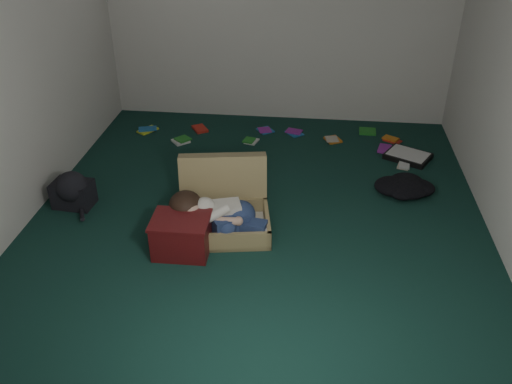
# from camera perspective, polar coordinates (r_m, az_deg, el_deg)

# --- Properties ---
(floor) EXTENTS (4.50, 4.50, 0.00)m
(floor) POSITION_cam_1_polar(r_m,az_deg,el_deg) (4.84, 0.20, -2.63)
(floor) COLOR #113129
(floor) RESTS_ON ground
(wall_back) EXTENTS (4.50, 0.00, 4.50)m
(wall_back) POSITION_cam_1_polar(r_m,az_deg,el_deg) (6.42, 2.50, 18.61)
(wall_back) COLOR silver
(wall_back) RESTS_ON ground
(wall_front) EXTENTS (4.50, 0.00, 4.50)m
(wall_front) POSITION_cam_1_polar(r_m,az_deg,el_deg) (2.28, -5.90, -6.77)
(wall_front) COLOR silver
(wall_front) RESTS_ON ground
(wall_left) EXTENTS (0.00, 4.50, 4.50)m
(wall_left) POSITION_cam_1_polar(r_m,az_deg,el_deg) (4.88, -24.36, 11.87)
(wall_left) COLOR silver
(wall_left) RESTS_ON ground
(suitcase) EXTENTS (0.88, 0.86, 0.56)m
(suitcase) POSITION_cam_1_polar(r_m,az_deg,el_deg) (4.68, -3.42, -1.54)
(suitcase) COLOR #9E8A57
(suitcase) RESTS_ON floor
(person) EXTENTS (0.85, 0.41, 0.35)m
(person) POSITION_cam_1_polar(r_m,az_deg,el_deg) (4.50, -4.11, -2.41)
(person) COLOR silver
(person) RESTS_ON suitcase
(maroon_bin) EXTENTS (0.46, 0.37, 0.32)m
(maroon_bin) POSITION_cam_1_polar(r_m,az_deg,el_deg) (4.38, -7.85, -4.55)
(maroon_bin) COLOR #511011
(maroon_bin) RESTS_ON floor
(backpack) EXTENTS (0.46, 0.38, 0.26)m
(backpack) POSITION_cam_1_polar(r_m,az_deg,el_deg) (5.21, -18.70, -0.09)
(backpack) COLOR black
(backpack) RESTS_ON floor
(clothing_pile) EXTENTS (0.50, 0.45, 0.13)m
(clothing_pile) POSITION_cam_1_polar(r_m,az_deg,el_deg) (5.36, 15.31, 0.58)
(clothing_pile) COLOR black
(clothing_pile) RESTS_ON floor
(paper_tray) EXTENTS (0.55, 0.50, 0.06)m
(paper_tray) POSITION_cam_1_polar(r_m,az_deg,el_deg) (6.02, 15.70, 3.67)
(paper_tray) COLOR black
(paper_tray) RESTS_ON floor
(book_scatter) EXTENTS (3.08, 1.36, 0.02)m
(book_scatter) POSITION_cam_1_polar(r_m,az_deg,el_deg) (6.17, 4.52, 5.27)
(book_scatter) COLOR yellow
(book_scatter) RESTS_ON floor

